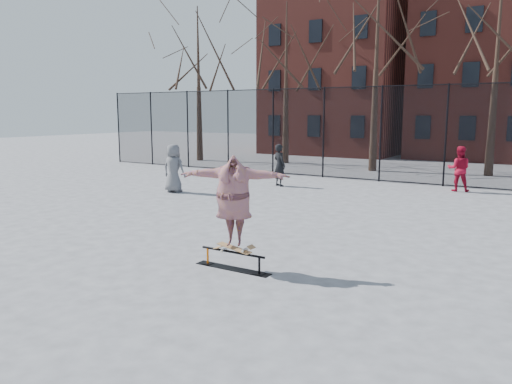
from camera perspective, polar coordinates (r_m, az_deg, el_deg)
The scene contains 10 objects.
ground at distance 9.62m, azimuth -3.16°, elevation -8.46°, with size 100.00×100.00×0.00m, color #5C5C61.
skate_rail at distance 9.41m, azimuth -2.69°, elevation -7.99°, with size 1.58×0.24×0.35m.
skateboard at distance 9.31m, azimuth -2.51°, elevation -6.52°, with size 0.74×0.18×0.09m, color #A66B42, non-canonical shape.
skater at distance 9.12m, azimuth -2.55°, elevation -1.21°, with size 2.05×0.56×1.67m, color #3B378A.
bystander_grey at distance 18.43m, azimuth -9.38°, elevation 2.70°, with size 0.86×0.56×1.76m, color #5D5E62.
bystander_black at distance 19.75m, azimuth 2.70°, elevation 3.08°, with size 0.61×0.40×1.66m, color black.
bystander_red at distance 19.87m, azimuth 22.18°, elevation 2.47°, with size 0.81×0.63×1.67m, color #A70E27.
fence at distance 21.17m, azimuth 17.65°, elevation 6.39°, with size 34.03×0.07×4.00m.
tree_row at distance 25.63m, azimuth 20.19°, elevation 18.58°, with size 33.66×7.46×10.67m.
rowhouses at distance 33.93m, azimuth 24.96°, elevation 13.63°, with size 29.00×7.00×13.00m.
Camera 1 is at (5.31, -7.47, 2.90)m, focal length 35.00 mm.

